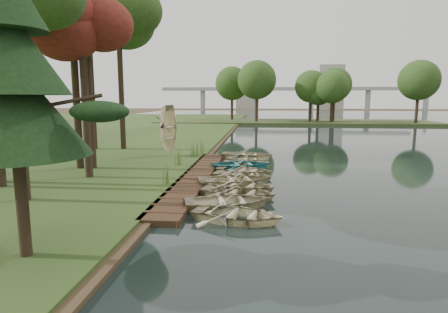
# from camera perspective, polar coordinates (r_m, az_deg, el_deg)

# --- Properties ---
(ground) EXTENTS (300.00, 300.00, 0.00)m
(ground) POSITION_cam_1_polar(r_m,az_deg,el_deg) (21.01, 0.01, -3.72)
(ground) COLOR #3D2F1D
(boardwalk) EXTENTS (1.60, 16.00, 0.30)m
(boardwalk) POSITION_cam_1_polar(r_m,az_deg,el_deg) (21.19, -4.31, -3.22)
(boardwalk) COLOR #352214
(boardwalk) RESTS_ON ground
(peninsula) EXTENTS (50.00, 14.00, 0.45)m
(peninsula) POSITION_cam_1_polar(r_m,az_deg,el_deg) (70.79, 10.58, 5.19)
(peninsula) COLOR #33421D
(peninsula) RESTS_ON ground
(far_trees) EXTENTS (45.60, 5.60, 8.80)m
(far_trees) POSITION_cam_1_polar(r_m,az_deg,el_deg) (70.47, 7.98, 10.28)
(far_trees) COLOR black
(far_trees) RESTS_ON peninsula
(bridge) EXTENTS (95.90, 4.00, 8.60)m
(bridge) POSITION_cam_1_polar(r_m,az_deg,el_deg) (140.80, 10.04, 9.75)
(bridge) COLOR #A5A5A0
(bridge) RESTS_ON ground
(building_a) EXTENTS (10.00, 8.00, 18.00)m
(building_a) POSITION_cam_1_polar(r_m,az_deg,el_deg) (162.88, 15.85, 10.09)
(building_a) COLOR #A5A5A0
(building_a) RESTS_ON ground
(building_b) EXTENTS (8.00, 8.00, 12.00)m
(building_b) POSITION_cam_1_polar(r_m,az_deg,el_deg) (165.56, 3.32, 9.34)
(building_b) COLOR #A5A5A0
(building_b) RESTS_ON ground
(rowboat_0) EXTENTS (3.89, 3.18, 0.71)m
(rowboat_0) POSITION_cam_1_polar(r_m,az_deg,el_deg) (13.99, 2.06, -8.51)
(rowboat_0) COLOR #C4B88E
(rowboat_0) RESTS_ON water
(rowboat_1) EXTENTS (4.24, 3.52, 0.76)m
(rowboat_1) POSITION_cam_1_polar(r_m,az_deg,el_deg) (15.58, 0.66, -6.58)
(rowboat_1) COLOR #C4B88E
(rowboat_1) RESTS_ON water
(rowboat_2) EXTENTS (4.17, 3.51, 0.74)m
(rowboat_2) POSITION_cam_1_polar(r_m,az_deg,el_deg) (17.14, 2.14, -5.18)
(rowboat_2) COLOR #C4B88E
(rowboat_2) RESTS_ON water
(rowboat_3) EXTENTS (4.47, 3.81, 0.78)m
(rowboat_3) POSITION_cam_1_polar(r_m,az_deg,el_deg) (18.37, 2.09, -4.15)
(rowboat_3) COLOR #C4B88E
(rowboat_3) RESTS_ON water
(rowboat_4) EXTENTS (4.58, 3.79, 0.82)m
(rowboat_4) POSITION_cam_1_polar(r_m,az_deg,el_deg) (19.52, 1.82, -3.32)
(rowboat_4) COLOR #C4B88E
(rowboat_4) RESTS_ON water
(rowboat_5) EXTENTS (3.70, 2.99, 0.68)m
(rowboat_5) POSITION_cam_1_polar(r_m,az_deg,el_deg) (21.06, 2.66, -2.62)
(rowboat_5) COLOR #C4B88E
(rowboat_5) RESTS_ON water
(rowboat_6) EXTENTS (4.07, 3.46, 0.72)m
(rowboat_6) POSITION_cam_1_polar(r_m,az_deg,el_deg) (22.31, 3.12, -1.93)
(rowboat_6) COLOR #C4B88E
(rowboat_6) RESTS_ON water
(rowboat_7) EXTENTS (4.39, 3.65, 0.79)m
(rowboat_7) POSITION_cam_1_polar(r_m,az_deg,el_deg) (23.99, 2.66, -1.07)
(rowboat_7) COLOR #2C7A79
(rowboat_7) RESTS_ON water
(rowboat_8) EXTENTS (3.10, 2.29, 0.62)m
(rowboat_8) POSITION_cam_1_polar(r_m,az_deg,el_deg) (25.22, 3.24, -0.78)
(rowboat_8) COLOR #C4B88E
(rowboat_8) RESTS_ON water
(rowboat_9) EXTENTS (3.36, 2.64, 0.63)m
(rowboat_9) POSITION_cam_1_polar(r_m,az_deg,el_deg) (26.61, 3.68, -0.26)
(rowboat_9) COLOR #C4B88E
(rowboat_9) RESTS_ON water
(rowboat_10) EXTENTS (4.14, 3.13, 0.81)m
(rowboat_10) POSITION_cam_1_polar(r_m,az_deg,el_deg) (28.16, 3.47, 0.42)
(rowboat_10) COLOR #C4B88E
(rowboat_10) RESTS_ON water
(stored_rowboat) EXTENTS (4.47, 3.79, 0.79)m
(stored_rowboat) POSITION_cam_1_polar(r_m,az_deg,el_deg) (28.36, -8.31, 0.90)
(stored_rowboat) COLOR #C4B88E
(stored_rowboat) RESTS_ON bank
(tree_2) EXTENTS (3.93, 3.93, 9.86)m
(tree_2) POSITION_cam_1_polar(r_m,az_deg,el_deg) (21.83, -20.96, 18.34)
(tree_2) COLOR black
(tree_2) RESTS_ON bank
(tree_3) EXTENTS (4.19, 4.19, 11.42)m
(tree_3) POSITION_cam_1_polar(r_m,az_deg,el_deg) (25.09, -22.30, 20.25)
(tree_3) COLOR black
(tree_3) RESTS_ON bank
(tree_4) EXTENTS (3.81, 3.81, 10.22)m
(tree_4) POSITION_cam_1_polar(r_m,az_deg,el_deg) (24.71, -20.31, 18.11)
(tree_4) COLOR black
(tree_4) RESTS_ON bank
(tree_6) EXTENTS (4.93, 4.93, 12.43)m
(tree_6) POSITION_cam_1_polar(r_m,az_deg,el_deg) (33.61, -15.78, 18.75)
(tree_6) COLOR black
(tree_6) RESTS_ON bank
(pine_tree) EXTENTS (3.80, 3.80, 7.86)m
(pine_tree) POSITION_cam_1_polar(r_m,az_deg,el_deg) (11.21, -29.66, 10.42)
(pine_tree) COLOR black
(pine_tree) RESTS_ON bank
(reeds_0) EXTENTS (0.60, 0.60, 1.04)m
(reeds_0) POSITION_cam_1_polar(r_m,az_deg,el_deg) (19.09, -8.86, -2.59)
(reeds_0) COLOR #3F661E
(reeds_0) RESTS_ON bank
(reeds_1) EXTENTS (0.60, 0.60, 0.99)m
(reeds_1) POSITION_cam_1_polar(r_m,az_deg,el_deg) (24.39, -6.87, -0.12)
(reeds_1) COLOR #3F661E
(reeds_1) RESTS_ON bank
(reeds_2) EXTENTS (0.60, 0.60, 0.98)m
(reeds_2) POSITION_cam_1_polar(r_m,az_deg,el_deg) (28.07, -4.62, 1.08)
(reeds_2) COLOR #3F661E
(reeds_2) RESTS_ON bank
(reeds_3) EXTENTS (0.60, 0.60, 1.12)m
(reeds_3) POSITION_cam_1_polar(r_m,az_deg,el_deg) (28.92, -3.57, 1.46)
(reeds_3) COLOR #3F661E
(reeds_3) RESTS_ON bank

